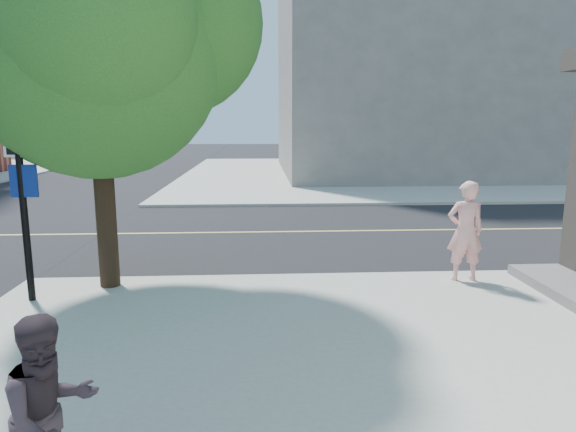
{
  "coord_description": "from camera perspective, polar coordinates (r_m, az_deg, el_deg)",
  "views": [
    {
      "loc": [
        3.46,
        -9.66,
        3.06
      ],
      "look_at": [
        4.01,
        -0.05,
        1.3
      ],
      "focal_mm": 31.54,
      "sensor_mm": 36.0,
      "label": 1
    }
  ],
  "objects": [
    {
      "name": "sidewalk_ne",
      "position": [
        32.88,
        14.57,
        4.77
      ],
      "size": [
        29.0,
        25.0,
        0.12
      ],
      "primitive_type": "cube",
      "color": "#A4A59A",
      "rests_on": "ground"
    },
    {
      "name": "filler_ne",
      "position": [
        33.62,
        15.72,
        16.91
      ],
      "size": [
        18.0,
        16.0,
        14.0
      ],
      "primitive_type": "cube",
      "color": "slate",
      "rests_on": "sidewalk_ne"
    },
    {
      "name": "street_tree",
      "position": [
        9.67,
        -20.35,
        19.98
      ],
      "size": [
        5.44,
        4.94,
        7.21
      ],
      "rotation": [
        0.0,
        0.0,
        -0.0
      ],
      "color": "black",
      "rests_on": "sidewalk_se"
    },
    {
      "name": "pedestrian",
      "position": [
        4.42,
        -25.21,
        -19.72
      ],
      "size": [
        0.95,
        0.97,
        1.58
      ],
      "primitive_type": "imported",
      "rotation": [
        0.0,
        0.0,
        0.88
      ],
      "color": "#2C2228",
      "rests_on": "sidewalk_se"
    },
    {
      "name": "man_on_phone",
      "position": [
        10.08,
        19.35,
        -1.61
      ],
      "size": [
        0.7,
        0.46,
        1.9
      ],
      "primitive_type": "imported",
      "rotation": [
        0.0,
        0.0,
        3.13
      ],
      "color": "#FBA8A0",
      "rests_on": "sidewalk_se"
    },
    {
      "name": "ground",
      "position": [
        10.71,
        -22.15,
        -7.03
      ],
      "size": [
        140.0,
        140.0,
        0.0
      ],
      "primitive_type": "plane",
      "color": "black",
      "rests_on": "ground"
    },
    {
      "name": "road_ew",
      "position": [
        14.9,
        -16.65,
        -1.92
      ],
      "size": [
        140.0,
        9.0,
        0.01
      ],
      "primitive_type": "cube",
      "color": "black",
      "rests_on": "ground"
    }
  ]
}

